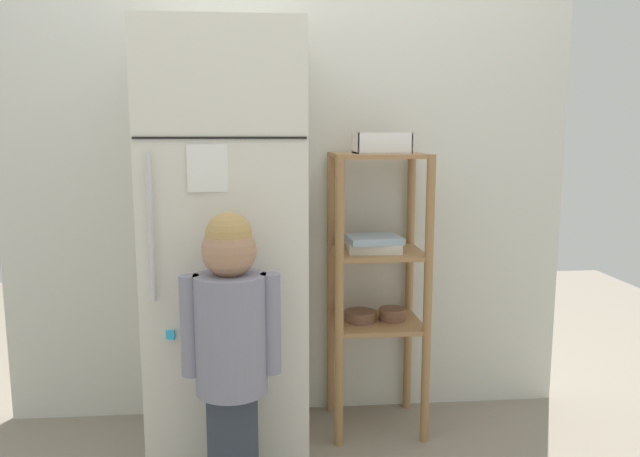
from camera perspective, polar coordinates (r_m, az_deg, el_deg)
The scene contains 6 objects.
ground_plane at distance 2.72m, azimuth -2.36°, elevation -19.27°, with size 6.00×6.00×0.00m, color gray.
kitchen_wall_back at distance 2.74m, azimuth -2.85°, elevation 4.83°, with size 2.52×0.03×2.18m, color silver.
refrigerator at distance 2.46m, azimuth -8.55°, elevation -1.59°, with size 0.60×0.61×1.68m.
child_standing at distance 2.09m, azimuth -8.29°, elevation -9.58°, with size 0.33×0.25×1.03m.
pantry_shelf_unit at distance 2.62m, azimuth 5.26°, elevation -3.68°, with size 0.40×0.36×1.20m.
fruit_bin at distance 2.55m, azimuth 5.91°, elevation 7.82°, with size 0.22×0.17×0.08m.
Camera 1 is at (-0.11, -2.39, 1.28)m, focal length 34.34 mm.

